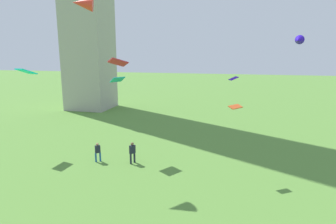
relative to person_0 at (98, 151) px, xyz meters
name	(u,v)px	position (x,y,z in m)	size (l,w,h in m)	color
person_0	(98,151)	(0.00, 0.00, 0.00)	(0.47, 0.43, 1.57)	#235693
person_3	(132,151)	(2.81, 0.35, 0.09)	(0.44, 0.52, 1.72)	#1E2333
kite_flying_0	(26,71)	(-6.83, 1.06, 6.13)	(1.37, 1.65, 0.58)	#08EDEA
kite_flying_1	(235,107)	(10.51, 0.07, 4.06)	(1.03, 0.97, 0.26)	#BB471B
kite_flying_2	(83,4)	(-0.11, -0.84, 11.02)	(1.72, 1.46, 1.10)	red
kite_flying_3	(234,78)	(10.11, 11.75, 4.99)	(1.10, 0.99, 0.41)	#3309BA
kite_flying_5	(118,62)	(0.93, 2.48, 6.92)	(1.73, 1.61, 0.82)	red
kite_flying_7	(118,80)	(-3.31, 11.86, 4.56)	(1.71, 1.89, 0.67)	#27C6C1
kite_flying_8	(298,40)	(15.99, 10.48, 8.84)	(1.29, 1.56, 1.03)	#250CB6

